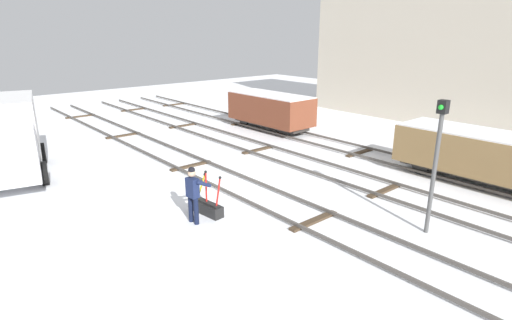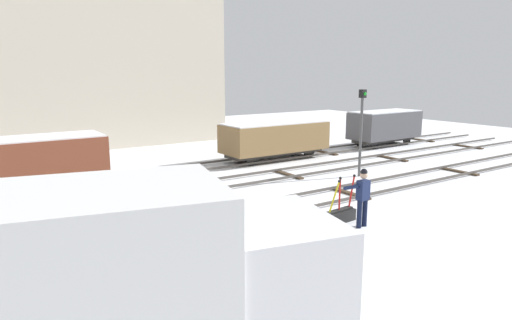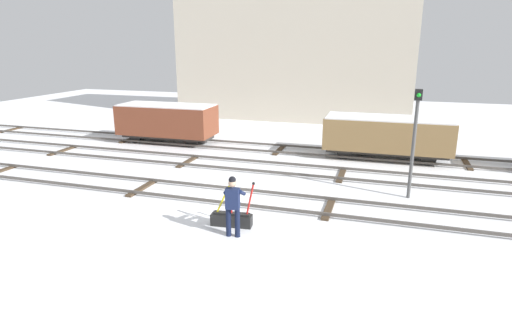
{
  "view_description": "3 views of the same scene",
  "coord_description": "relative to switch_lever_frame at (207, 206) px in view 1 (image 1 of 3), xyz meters",
  "views": [
    {
      "loc": [
        10.99,
        -8.72,
        5.57
      ],
      "look_at": [
        -0.15,
        0.81,
        0.94
      ],
      "focal_mm": 28.69,
      "sensor_mm": 36.0,
      "label": 1
    },
    {
      "loc": [
        -8.53,
        -11.71,
        4.56
      ],
      "look_at": [
        1.07,
        2.79,
        1.15
      ],
      "focal_mm": 31.3,
      "sensor_mm": 36.0,
      "label": 2
    },
    {
      "loc": [
        5.06,
        -13.13,
        5.31
      ],
      "look_at": [
        0.21,
        2.51,
        0.77
      ],
      "focal_mm": 29.5,
      "sensor_mm": 36.0,
      "label": 3
    }
  ],
  "objects": [
    {
      "name": "track_siding_near",
      "position": [
        -0.89,
        5.99,
        -0.14
      ],
      "size": [
        44.0,
        1.94,
        0.18
      ],
      "color": "#4C4742",
      "rests_on": "ground_plane"
    },
    {
      "name": "apartment_building",
      "position": [
        -2.45,
        20.29,
        5.28
      ],
      "size": [
        16.91,
        6.02,
        11.04
      ],
      "color": "beige",
      "rests_on": "ground_plane"
    },
    {
      "name": "track_main_line",
      "position": [
        -0.89,
        2.14,
        -0.14
      ],
      "size": [
        44.0,
        1.94,
        0.18
      ],
      "color": "#4C4742",
      "rests_on": "ground_plane"
    },
    {
      "name": "delivery_truck",
      "position": [
        -7.68,
        -4.02,
        1.47
      ],
      "size": [
        5.78,
        3.36,
        3.12
      ],
      "rotation": [
        0.0,
        0.0,
        -0.22
      ],
      "color": "silver",
      "rests_on": "ground_plane"
    },
    {
      "name": "signal_post",
      "position": [
        5.19,
        4.11,
        2.11
      ],
      "size": [
        0.24,
        0.32,
        3.85
      ],
      "color": "#4C4C4C",
      "rests_on": "ground_plane"
    },
    {
      "name": "freight_car_back_track",
      "position": [
        4.32,
        9.36,
        0.94
      ],
      "size": [
        5.78,
        2.25,
        2.01
      ],
      "rotation": [
        0.0,
        0.0,
        0.01
      ],
      "color": "#2D2B28",
      "rests_on": "ground_plane"
    },
    {
      "name": "ground_plane",
      "position": [
        -0.89,
        2.14,
        -0.25
      ],
      "size": [
        60.0,
        60.0,
        0.0
      ],
      "primitive_type": "plane",
      "color": "white"
    },
    {
      "name": "switch_lever_frame",
      "position": [
        0.0,
        0.0,
        0.0
      ],
      "size": [
        1.36,
        0.48,
        1.45
      ],
      "rotation": [
        0.0,
        0.0,
        0.1
      ],
      "color": "black",
      "rests_on": "ground_plane"
    },
    {
      "name": "rail_worker",
      "position": [
        0.28,
        -0.64,
        0.77
      ],
      "size": [
        0.58,
        0.69,
        1.79
      ],
      "rotation": [
        0.0,
        0.0,
        0.1
      ],
      "color": "#111831",
      "rests_on": "ground_plane"
    },
    {
      "name": "freight_car_far_end",
      "position": [
        -7.26,
        9.36,
        1.0
      ],
      "size": [
        5.29,
        2.22,
        2.12
      ],
      "rotation": [
        0.0,
        0.0,
        0.01
      ],
      "color": "#2D2B28",
      "rests_on": "ground_plane"
    },
    {
      "name": "track_siding_far",
      "position": [
        -0.89,
        9.36,
        -0.14
      ],
      "size": [
        44.0,
        1.94,
        0.18
      ],
      "color": "#4C4742",
      "rests_on": "ground_plane"
    }
  ]
}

